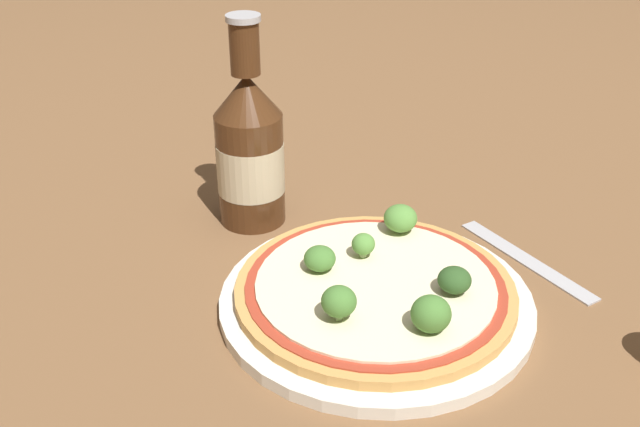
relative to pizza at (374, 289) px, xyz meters
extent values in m
plane|color=brown|center=(0.00, 0.02, -0.02)|extent=(3.00, 3.00, 0.00)
cylinder|color=silver|center=(0.00, 0.00, -0.01)|extent=(0.29, 0.29, 0.01)
cylinder|color=tan|center=(0.00, 0.00, 0.00)|extent=(0.26, 0.26, 0.01)
cylinder|color=#A83823|center=(0.00, 0.00, 0.00)|extent=(0.24, 0.24, 0.00)
cylinder|color=beige|center=(0.00, 0.00, 0.01)|extent=(0.22, 0.22, 0.00)
cylinder|color=#89A866|center=(0.01, 0.04, 0.01)|extent=(0.01, 0.01, 0.01)
ellipsoid|color=#568E3D|center=(0.01, 0.04, 0.02)|extent=(0.02, 0.02, 0.02)
cylinder|color=#89A866|center=(0.01, -0.08, 0.01)|extent=(0.01, 0.01, 0.01)
ellipsoid|color=#477A33|center=(0.01, -0.08, 0.02)|extent=(0.03, 0.03, 0.03)
cylinder|color=#89A866|center=(0.06, -0.04, 0.01)|extent=(0.01, 0.01, 0.01)
ellipsoid|color=#2D5123|center=(0.06, -0.04, 0.02)|extent=(0.03, 0.03, 0.02)
cylinder|color=#89A866|center=(0.07, 0.07, 0.01)|extent=(0.01, 0.01, 0.01)
ellipsoid|color=#568E3D|center=(0.07, 0.07, 0.02)|extent=(0.03, 0.03, 0.03)
cylinder|color=#89A866|center=(-0.05, -0.03, 0.01)|extent=(0.01, 0.01, 0.01)
ellipsoid|color=#477A33|center=(-0.05, -0.03, 0.03)|extent=(0.03, 0.03, 0.03)
cylinder|color=#89A866|center=(-0.04, 0.04, 0.01)|extent=(0.01, 0.01, 0.01)
ellipsoid|color=#477A33|center=(-0.04, 0.04, 0.02)|extent=(0.03, 0.03, 0.02)
cylinder|color=#472814|center=(-0.05, 0.20, 0.04)|extent=(0.07, 0.07, 0.12)
cylinder|color=#C6B793|center=(-0.05, 0.20, 0.04)|extent=(0.07, 0.07, 0.06)
cone|color=#472814|center=(-0.05, 0.20, 0.13)|extent=(0.07, 0.07, 0.04)
cylinder|color=#472814|center=(-0.05, 0.20, 0.17)|extent=(0.03, 0.03, 0.05)
cylinder|color=#B2B2B7|center=(-0.05, 0.20, 0.20)|extent=(0.03, 0.03, 0.01)
cube|color=#B2B2B7|center=(0.18, 0.00, -0.02)|extent=(0.04, 0.17, 0.00)
camera|label=1|loc=(-0.28, -0.49, 0.39)|focal=42.00mm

